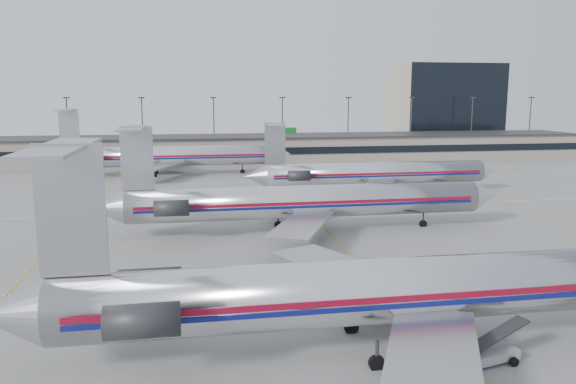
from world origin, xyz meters
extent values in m
plane|color=gray|center=(0.00, 0.00, 0.00)|extent=(260.00, 260.00, 0.00)
cube|color=silver|center=(0.00, 10.00, 0.01)|extent=(160.00, 0.15, 0.02)
cube|color=gray|center=(0.00, 98.00, 3.00)|extent=(160.00, 16.00, 6.00)
cube|color=black|center=(0.00, 89.90, 3.20)|extent=(160.00, 0.20, 1.60)
cube|color=#2D2D30|center=(0.00, 98.00, 6.10)|extent=(162.00, 17.00, 0.30)
cylinder|color=#38383D|center=(-45.00, 112.00, 7.50)|extent=(0.30, 0.30, 15.00)
cube|color=#2D2D30|center=(-45.00, 112.00, 15.10)|extent=(1.60, 0.40, 0.35)
cylinder|color=#38383D|center=(-27.00, 112.00, 7.50)|extent=(0.30, 0.30, 15.00)
cube|color=#2D2D30|center=(-27.00, 112.00, 15.10)|extent=(1.60, 0.40, 0.35)
cylinder|color=#38383D|center=(-9.00, 112.00, 7.50)|extent=(0.30, 0.30, 15.00)
cube|color=#2D2D30|center=(-9.00, 112.00, 15.10)|extent=(1.60, 0.40, 0.35)
cylinder|color=#38383D|center=(9.00, 112.00, 7.50)|extent=(0.30, 0.30, 15.00)
cube|color=#2D2D30|center=(9.00, 112.00, 15.10)|extent=(1.60, 0.40, 0.35)
cylinder|color=#38383D|center=(27.00, 112.00, 7.50)|extent=(0.30, 0.30, 15.00)
cube|color=#2D2D30|center=(27.00, 112.00, 15.10)|extent=(1.60, 0.40, 0.35)
cylinder|color=#38383D|center=(45.00, 112.00, 7.50)|extent=(0.30, 0.30, 15.00)
cube|color=#2D2D30|center=(45.00, 112.00, 15.10)|extent=(1.60, 0.40, 0.35)
cylinder|color=#38383D|center=(63.00, 112.00, 7.50)|extent=(0.30, 0.30, 15.00)
cube|color=#2D2D30|center=(63.00, 112.00, 15.10)|extent=(1.60, 0.40, 0.35)
cylinder|color=#38383D|center=(81.00, 112.00, 7.50)|extent=(0.30, 0.30, 15.00)
cube|color=#2D2D30|center=(81.00, 112.00, 15.10)|extent=(1.60, 0.40, 0.35)
cube|color=tan|center=(62.00, 128.00, 12.50)|extent=(30.00, 20.00, 25.00)
cylinder|color=silver|center=(-2.16, -4.11, 3.74)|extent=(42.73, 3.95, 3.95)
cone|color=#AAAAAF|center=(-25.45, -4.11, 3.74)|extent=(3.85, 3.95, 3.95)
cube|color=maroon|center=(-2.16, -6.10, 3.90)|extent=(40.59, 0.05, 0.37)
cube|color=navy|center=(-2.16, -6.10, 3.47)|extent=(40.59, 0.05, 0.30)
cube|color=#AAAAAF|center=(-4.30, 3.36, 2.67)|extent=(9.93, 14.48, 0.34)
cube|color=#AAAAAF|center=(-4.30, -11.59, 2.67)|extent=(9.93, 14.48, 0.34)
cube|color=#AAAAAF|center=(-21.92, -4.11, 9.35)|extent=(3.63, 0.27, 7.26)
cube|color=#AAAAAF|center=(-22.24, -4.11, 12.76)|extent=(2.56, 11.22, 0.19)
cylinder|color=#2D2D30|center=(-18.18, -1.07, 4.06)|extent=(3.85, 1.82, 1.82)
cylinder|color=#2D2D30|center=(-18.18, -7.16, 4.06)|extent=(3.85, 1.82, 1.82)
cylinder|color=#2D2D30|center=(-5.37, -6.68, 0.88)|extent=(0.21, 0.21, 1.76)
cylinder|color=#2D2D30|center=(-5.37, -1.55, 0.88)|extent=(0.21, 0.21, 1.76)
cylinder|color=silver|center=(-2.37, 26.51, 3.54)|extent=(40.50, 3.75, 3.75)
cone|color=silver|center=(19.50, 26.51, 3.54)|extent=(3.24, 3.75, 3.75)
cone|color=#AAAAAF|center=(-24.44, 26.51, 3.54)|extent=(3.64, 3.75, 3.75)
cube|color=maroon|center=(-2.37, 24.63, 3.70)|extent=(38.47, 0.05, 0.35)
cube|color=navy|center=(-2.37, 24.63, 3.29)|extent=(38.47, 0.05, 0.28)
cube|color=#AAAAAF|center=(-4.39, 33.60, 2.53)|extent=(9.42, 13.72, 0.32)
cube|color=#AAAAAF|center=(-4.39, 19.43, 2.53)|extent=(9.42, 13.72, 0.32)
cube|color=#AAAAAF|center=(-21.10, 26.51, 8.86)|extent=(3.44, 0.25, 6.88)
cube|color=#AAAAAF|center=(-21.40, 26.51, 12.10)|extent=(2.43, 10.63, 0.18)
cylinder|color=#2D2D30|center=(-17.55, 29.40, 3.85)|extent=(3.64, 1.72, 1.72)
cylinder|color=#2D2D30|center=(-17.55, 23.63, 3.85)|extent=(3.64, 1.72, 1.72)
cylinder|color=#2D2D30|center=(11.81, 26.51, 0.84)|extent=(0.20, 0.20, 1.67)
cylinder|color=#2D2D30|center=(-5.40, 24.08, 0.84)|extent=(0.20, 0.20, 1.67)
cylinder|color=#2D2D30|center=(-5.40, 28.94, 0.84)|extent=(0.20, 0.20, 1.67)
cylinder|color=black|center=(11.81, 26.51, 0.35)|extent=(0.91, 0.30, 0.91)
cylinder|color=silver|center=(13.90, 49.87, 3.29)|extent=(35.68, 3.47, 3.47)
cone|color=silver|center=(33.25, 49.87, 3.29)|extent=(3.00, 3.47, 3.47)
cone|color=#AAAAAF|center=(-5.63, 49.87, 3.29)|extent=(3.38, 3.47, 3.47)
cube|color=maroon|center=(13.90, 48.12, 3.43)|extent=(33.90, 0.05, 0.33)
cube|color=navy|center=(13.90, 48.12, 3.05)|extent=(33.90, 0.05, 0.26)
cube|color=#AAAAAF|center=(12.03, 56.44, 2.35)|extent=(8.73, 12.73, 0.30)
cube|color=#AAAAAF|center=(12.03, 43.29, 2.35)|extent=(8.73, 12.73, 0.30)
cube|color=#AAAAAF|center=(-2.53, 49.87, 8.22)|extent=(3.19, 0.23, 6.39)
cube|color=#AAAAAF|center=(-2.81, 49.87, 11.22)|extent=(2.25, 9.86, 0.17)
cylinder|color=#2D2D30|center=(0.76, 52.54, 3.57)|extent=(3.38, 1.60, 1.60)
cylinder|color=#2D2D30|center=(0.76, 47.19, 3.57)|extent=(3.38, 1.60, 1.60)
cylinder|color=#2D2D30|center=(26.11, 49.87, 0.77)|extent=(0.19, 0.19, 1.55)
cylinder|color=#2D2D30|center=(11.09, 47.61, 0.77)|extent=(0.19, 0.19, 1.55)
cylinder|color=#2D2D30|center=(11.09, 52.12, 0.77)|extent=(0.19, 0.19, 1.55)
cylinder|color=black|center=(26.11, 49.87, 0.33)|extent=(0.85, 0.28, 0.85)
cylinder|color=silver|center=(-19.01, 77.53, 3.78)|extent=(41.01, 3.99, 3.99)
cone|color=silver|center=(3.22, 77.53, 3.78)|extent=(3.45, 3.99, 3.99)
cone|color=#AAAAAF|center=(-41.46, 77.53, 3.78)|extent=(3.89, 3.99, 3.99)
cube|color=maroon|center=(-19.01, 75.52, 3.94)|extent=(38.96, 0.05, 0.38)
cube|color=navy|center=(-19.01, 75.52, 3.51)|extent=(38.96, 0.05, 0.30)
cube|color=#AAAAAF|center=(-21.17, 85.08, 2.70)|extent=(10.04, 14.63, 0.35)
cube|color=#AAAAAF|center=(-21.17, 69.97, 2.70)|extent=(10.04, 14.63, 0.35)
cube|color=#AAAAAF|center=(-37.90, 77.53, 9.44)|extent=(3.67, 0.27, 7.34)
cube|color=#AAAAAF|center=(-38.22, 77.53, 12.90)|extent=(2.59, 11.33, 0.19)
cylinder|color=#2D2D30|center=(-34.12, 80.60, 4.10)|extent=(3.89, 1.83, 1.83)
cylinder|color=#2D2D30|center=(-34.12, 74.45, 4.10)|extent=(3.89, 1.83, 1.83)
cylinder|color=#2D2D30|center=(-4.98, 77.53, 0.89)|extent=(0.22, 0.22, 1.78)
cylinder|color=#2D2D30|center=(-22.25, 74.94, 0.89)|extent=(0.22, 0.22, 1.78)
cylinder|color=#2D2D30|center=(-22.25, 80.12, 0.89)|extent=(0.22, 0.22, 1.78)
cylinder|color=black|center=(-4.98, 77.53, 0.38)|extent=(0.97, 0.32, 0.97)
cube|color=#9F9F9F|center=(1.15, -7.11, 0.49)|extent=(4.17, 2.33, 0.55)
cube|color=#2D2D30|center=(1.81, -7.11, 1.75)|extent=(4.12, 1.91, 1.41)
cylinder|color=black|center=(2.57, -6.51, 0.27)|extent=(0.55, 0.18, 0.55)
cylinder|color=black|center=(2.57, -7.71, 0.27)|extent=(0.55, 0.18, 0.55)
cylinder|color=black|center=(-0.27, -6.51, 0.27)|extent=(0.55, 0.18, 0.55)
cylinder|color=black|center=(-0.27, -7.71, 0.27)|extent=(0.55, 0.18, 0.55)
camera|label=1|loc=(-15.58, -35.25, 15.41)|focal=35.00mm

